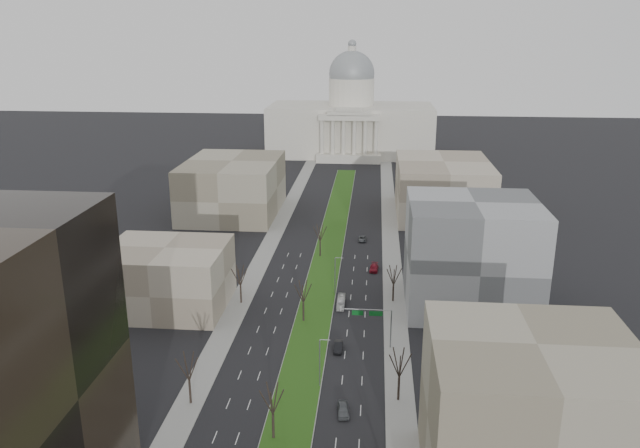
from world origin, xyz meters
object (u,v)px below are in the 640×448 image
Objects in this scene: car_grey_far at (362,239)px; box_van at (341,302)px; car_grey_near at (343,409)px; car_red at (374,268)px; car_black at (338,346)px.

box_van is at bearing -93.70° from car_grey_far.
car_red is (4.56, 63.45, -0.05)m from car_grey_near.
car_black is at bearing -94.47° from car_red.
car_black reaches higher than car_grey_far.
box_van reaches higher than car_black.
car_grey_near reaches higher than car_grey_far.
box_van is (-3.67, -45.58, 0.32)m from car_grey_far.
box_van is at bearing 91.38° from car_black.
car_black is at bearing 89.86° from car_grey_near.
car_grey_near is 1.00× the size of car_grey_far.
car_grey_near reaches higher than car_red.
box_van is (-7.27, -22.22, 0.22)m from car_red.
car_grey_near is at bearing -84.71° from car_black.
car_red is at bearing 80.74° from car_black.
box_van reaches higher than car_grey_far.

